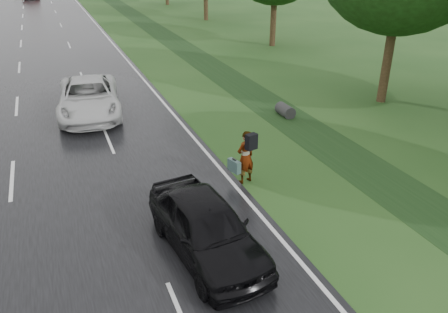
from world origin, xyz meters
name	(u,v)px	position (x,y,z in m)	size (l,w,h in m)	color
road	(22,20)	(0.00, 45.00, 0.02)	(14.00, 180.00, 0.04)	black
edge_stripe_east	(89,16)	(6.75, 45.00, 0.04)	(0.12, 180.00, 0.01)	silver
center_line	(22,20)	(0.00, 45.00, 0.04)	(0.12, 180.00, 0.01)	silver
drainage_ditch	(217,70)	(11.50, 18.71, 0.04)	(2.20, 120.00, 0.56)	black
pedestrian	(245,157)	(7.18, 5.01, 0.94)	(0.93, 0.71, 1.82)	#A5998C
white_pickup	(89,97)	(3.23, 13.50, 0.83)	(2.64, 5.72, 1.59)	silver
dark_sedan	(206,227)	(4.74, 2.00, 0.80)	(1.80, 4.48, 1.53)	black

